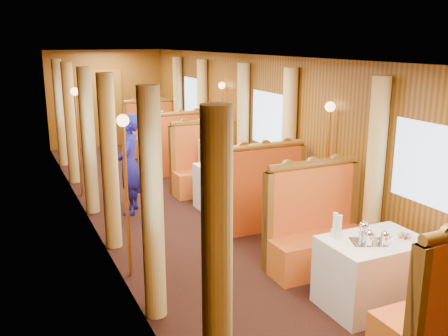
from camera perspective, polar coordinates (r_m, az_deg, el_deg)
floor at (r=8.16m, az=-4.11°, el=-5.27°), size 3.00×12.00×0.01m
ceiling at (r=7.68m, az=-4.45°, el=12.56°), size 3.00×12.00×0.01m
wall_far at (r=13.55m, az=-13.29°, el=7.73°), size 3.00×0.01×2.50m
wall_left at (r=7.45m, az=-15.15°, el=2.34°), size 0.01×12.00×2.50m
wall_right at (r=8.45m, az=5.31°, el=4.19°), size 0.01×12.00×2.50m
doorway_far at (r=13.55m, az=-13.21°, el=6.67°), size 0.80×0.04×2.00m
table_near at (r=5.57m, az=16.61°, el=-11.42°), size 1.05×0.72×0.75m
banquette_near_aft at (r=6.27m, az=10.54°, el=-7.56°), size 1.30×0.55×1.34m
table_mid at (r=8.32m, az=0.68°, el=-2.12°), size 1.05×0.72×0.75m
banquette_mid_fwd at (r=7.44m, az=4.04°, el=-3.78°), size 1.30×0.55×1.34m
banquette_mid_aft at (r=9.20m, az=-2.02°, el=-0.19°), size 1.30×0.55×1.34m
table_far at (r=11.48m, az=-6.82°, el=2.43°), size 1.05×0.72×0.75m
banquette_far_fwd at (r=10.53m, az=-5.11°, el=1.65°), size 1.30×0.55×1.34m
banquette_far_aft at (r=12.42m, az=-8.28°, el=3.53°), size 1.30×0.55×1.34m
tea_tray at (r=5.31m, az=16.14°, el=-8.18°), size 0.42×0.37×0.01m
teapot_left at (r=5.22m, az=16.23°, el=-7.89°), size 0.18×0.15×0.13m
teapot_right at (r=5.28m, az=17.88°, el=-7.84°), size 0.16×0.13×0.12m
teapot_back at (r=5.41m, az=15.62°, el=-7.01°), size 0.20×0.17×0.14m
fruit_plate at (r=5.53m, az=19.88°, el=-7.45°), size 0.21×0.21×0.05m
cup_inboard at (r=5.29m, az=13.02°, el=-6.92°), size 0.08×0.08×0.26m
cup_outboard at (r=5.35m, az=12.55°, el=-6.63°), size 0.08×0.08×0.26m
rose_vase_mid at (r=8.16m, az=0.98°, el=1.56°), size 0.06×0.06×0.36m
rose_vase_far at (r=11.37m, az=-6.88°, el=5.14°), size 0.06×0.06×0.36m
window_left_near at (r=4.10m, az=-6.61°, el=-4.13°), size 0.01×1.20×0.90m
curtain_left_near_a at (r=3.56m, az=-0.81°, el=-11.79°), size 0.22×0.22×2.35m
curtain_left_near_b at (r=4.92m, az=-8.21°, el=-4.35°), size 0.22×0.22×2.35m
window_right_near at (r=5.71m, az=22.96°, el=0.15°), size 0.01×1.20×0.90m
curtain_right_near_b at (r=6.24m, az=16.84°, el=-0.78°), size 0.22×0.22×2.35m
window_left_mid at (r=7.41m, az=-15.14°, el=3.87°), size 0.01×1.20×0.90m
curtain_left_mid_a at (r=6.74m, az=-12.96°, el=0.57°), size 0.22×0.22×2.35m
curtain_left_mid_b at (r=8.24m, az=-15.24°, el=2.93°), size 0.22×0.22×2.35m
window_right_mid at (r=8.41m, az=5.26°, el=5.52°), size 0.01×1.20×0.90m
curtain_right_mid_a at (r=7.75m, az=7.40°, el=2.63°), size 0.22×0.22×2.35m
curtain_right_mid_b at (r=9.09m, az=2.19°, el=4.48°), size 0.22×0.22×2.35m
window_left_far at (r=10.84m, az=-18.37°, el=6.86°), size 0.01×1.20×0.90m
curtain_left_far_a at (r=10.13m, az=-17.13°, el=4.88°), size 0.22×0.22×2.35m
curtain_left_far_b at (r=11.66m, az=-18.21°, el=5.99°), size 0.22×0.22×2.35m
window_right_far at (r=11.55m, az=-3.48°, el=7.98°), size 0.01×1.20×0.90m
curtain_right_far_a at (r=10.83m, az=-2.47°, el=6.10°), size 0.22×0.22×2.35m
curtain_right_far_b at (r=12.28m, az=-5.25°, el=7.04°), size 0.22×0.22×2.35m
sconce_left_fore at (r=5.76m, az=-11.25°, el=0.47°), size 0.14×0.14×1.95m
sconce_right_fore at (r=6.94m, az=11.83°, el=2.81°), size 0.14×0.14×1.95m
sconce_left_aft at (r=9.14m, az=-16.50°, el=5.29°), size 0.14×0.14×1.95m
sconce_right_aft at (r=9.93m, az=-0.24°, el=6.56°), size 0.14×0.14×1.95m
steward at (r=8.12m, az=-10.77°, el=0.42°), size 0.59×0.70×1.63m
passenger at (r=8.90m, az=-1.43°, el=1.43°), size 0.40×0.44×0.76m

